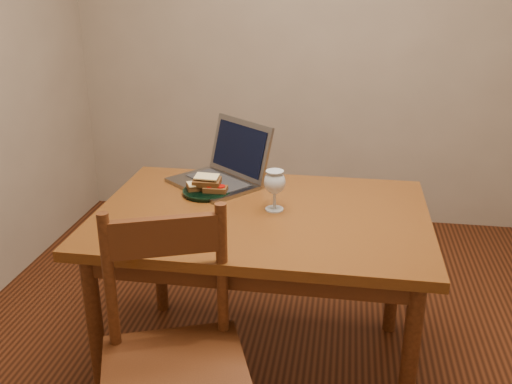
# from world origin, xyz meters

# --- Properties ---
(floor) EXTENTS (3.20, 3.20, 0.02)m
(floor) POSITION_xyz_m (0.00, 0.00, -0.01)
(floor) COLOR black
(floor) RESTS_ON ground
(back_wall) EXTENTS (3.20, 0.02, 2.60)m
(back_wall) POSITION_xyz_m (0.00, 1.61, 1.30)
(back_wall) COLOR gray
(back_wall) RESTS_ON floor
(front_wall) EXTENTS (3.20, 0.02, 2.60)m
(front_wall) POSITION_xyz_m (0.00, -1.61, 1.30)
(front_wall) COLOR gray
(front_wall) RESTS_ON floor
(table) EXTENTS (1.30, 0.90, 0.74)m
(table) POSITION_xyz_m (-0.11, -0.09, 0.65)
(table) COLOR #451D0B
(table) RESTS_ON floor
(chair) EXTENTS (0.57, 0.56, 0.48)m
(chair) POSITION_xyz_m (-0.29, -0.72, 0.52)
(chair) COLOR #371A0B
(chair) RESTS_ON floor
(plate) EXTENTS (0.21, 0.21, 0.02)m
(plate) POSITION_xyz_m (-0.37, 0.06, 0.75)
(plate) COLOR black
(plate) RESTS_ON table
(sandwich_cheese) EXTENTS (0.12, 0.10, 0.03)m
(sandwich_cheese) POSITION_xyz_m (-0.40, 0.07, 0.77)
(sandwich_cheese) COLOR #381E0C
(sandwich_cheese) RESTS_ON plate
(sandwich_tomato) EXTENTS (0.10, 0.06, 0.03)m
(sandwich_tomato) POSITION_xyz_m (-0.33, 0.05, 0.77)
(sandwich_tomato) COLOR #381E0C
(sandwich_tomato) RESTS_ON plate
(sandwich_top) EXTENTS (0.12, 0.07, 0.04)m
(sandwich_top) POSITION_xyz_m (-0.37, 0.06, 0.80)
(sandwich_top) COLOR #381E0C
(sandwich_top) RESTS_ON plate
(milk_glass) EXTENTS (0.09, 0.09, 0.17)m
(milk_glass) POSITION_xyz_m (-0.06, -0.07, 0.82)
(milk_glass) COLOR white
(milk_glass) RESTS_ON table
(laptop) EXTENTS (0.49, 0.49, 0.26)m
(laptop) POSITION_xyz_m (-0.32, 0.22, 0.81)
(laptop) COLOR slate
(laptop) RESTS_ON table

